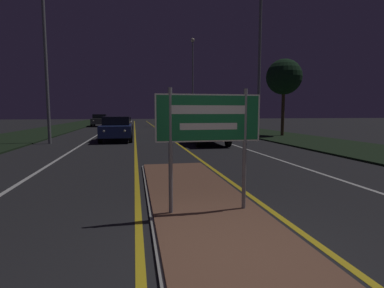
{
  "coord_description": "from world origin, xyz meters",
  "views": [
    {
      "loc": [
        -1.25,
        -3.25,
        1.83
      ],
      "look_at": [
        0.0,
        3.24,
        1.12
      ],
      "focal_mm": 28.0,
      "sensor_mm": 36.0,
      "label": 1
    }
  ],
  "objects_px": {
    "streetlight_right_far": "(193,73)",
    "car_approaching_1": "(123,124)",
    "highway_sign": "(209,125)",
    "warning_sign": "(249,116)",
    "car_receding_0": "(207,130)",
    "car_approaching_2": "(100,120)",
    "car_approaching_0": "(117,128)",
    "streetlight_right_near": "(260,49)",
    "streetlight_left_near": "(44,26)",
    "car_receding_1": "(174,123)"
  },
  "relations": [
    {
      "from": "streetlight_left_near",
      "to": "warning_sign",
      "type": "height_order",
      "value": "streetlight_left_near"
    },
    {
      "from": "car_approaching_1",
      "to": "car_approaching_2",
      "type": "relative_size",
      "value": 1.03
    },
    {
      "from": "streetlight_left_near",
      "to": "car_approaching_0",
      "type": "height_order",
      "value": "streetlight_left_near"
    },
    {
      "from": "streetlight_right_far",
      "to": "car_approaching_1",
      "type": "distance_m",
      "value": 14.32
    },
    {
      "from": "highway_sign",
      "to": "car_receding_0",
      "type": "xyz_separation_m",
      "value": [
        2.84,
        11.6,
        -0.82
      ]
    },
    {
      "from": "car_receding_0",
      "to": "car_receding_1",
      "type": "distance_m",
      "value": 10.54
    },
    {
      "from": "car_approaching_0",
      "to": "streetlight_left_near",
      "type": "bearing_deg",
      "value": -162.98
    },
    {
      "from": "streetlight_right_far",
      "to": "car_approaching_2",
      "type": "bearing_deg",
      "value": 175.16
    },
    {
      "from": "car_receding_0",
      "to": "car_receding_1",
      "type": "relative_size",
      "value": 1.0
    },
    {
      "from": "highway_sign",
      "to": "car_receding_0",
      "type": "bearing_deg",
      "value": 76.23
    },
    {
      "from": "highway_sign",
      "to": "car_receding_0",
      "type": "relative_size",
      "value": 0.47
    },
    {
      "from": "highway_sign",
      "to": "car_receding_0",
      "type": "distance_m",
      "value": 11.98
    },
    {
      "from": "streetlight_right_far",
      "to": "car_approaching_1",
      "type": "bearing_deg",
      "value": -132.7
    },
    {
      "from": "streetlight_right_near",
      "to": "car_approaching_1",
      "type": "relative_size",
      "value": 2.14
    },
    {
      "from": "streetlight_left_near",
      "to": "car_approaching_0",
      "type": "distance_m",
      "value": 7.0
    },
    {
      "from": "car_receding_1",
      "to": "car_approaching_1",
      "type": "bearing_deg",
      "value": 150.83
    },
    {
      "from": "streetlight_right_near",
      "to": "warning_sign",
      "type": "relative_size",
      "value": 3.99
    },
    {
      "from": "car_approaching_2",
      "to": "streetlight_left_near",
      "type": "bearing_deg",
      "value": -91.37
    },
    {
      "from": "highway_sign",
      "to": "car_approaching_1",
      "type": "bearing_deg",
      "value": 95.4
    },
    {
      "from": "streetlight_right_near",
      "to": "car_receding_0",
      "type": "xyz_separation_m",
      "value": [
        -3.79,
        -1.67,
        -5.02
      ]
    },
    {
      "from": "streetlight_left_near",
      "to": "car_receding_0",
      "type": "bearing_deg",
      "value": -12.52
    },
    {
      "from": "car_approaching_1",
      "to": "car_receding_0",
      "type": "bearing_deg",
      "value": -68.45
    },
    {
      "from": "streetlight_right_near",
      "to": "streetlight_right_far",
      "type": "distance_m",
      "value": 20.95
    },
    {
      "from": "car_approaching_2",
      "to": "warning_sign",
      "type": "relative_size",
      "value": 1.8
    },
    {
      "from": "car_receding_1",
      "to": "car_approaching_1",
      "type": "distance_m",
      "value": 5.31
    },
    {
      "from": "streetlight_right_near",
      "to": "car_receding_1",
      "type": "relative_size",
      "value": 2.09
    },
    {
      "from": "car_approaching_0",
      "to": "car_approaching_2",
      "type": "xyz_separation_m",
      "value": [
        -3.21,
        20.47,
        0.01
      ]
    },
    {
      "from": "highway_sign",
      "to": "warning_sign",
      "type": "xyz_separation_m",
      "value": [
        9.12,
        21.18,
        -0.11
      ]
    },
    {
      "from": "warning_sign",
      "to": "streetlight_right_far",
      "type": "bearing_deg",
      "value": 101.81
    },
    {
      "from": "highway_sign",
      "to": "car_approaching_2",
      "type": "bearing_deg",
      "value": 99.01
    },
    {
      "from": "highway_sign",
      "to": "warning_sign",
      "type": "height_order",
      "value": "warning_sign"
    },
    {
      "from": "car_approaching_1",
      "to": "warning_sign",
      "type": "relative_size",
      "value": 1.86
    },
    {
      "from": "streetlight_left_near",
      "to": "warning_sign",
      "type": "distance_m",
      "value": 17.76
    },
    {
      "from": "car_approaching_1",
      "to": "warning_sign",
      "type": "xyz_separation_m",
      "value": [
        11.46,
        -3.55,
        0.76
      ]
    },
    {
      "from": "streetlight_right_far",
      "to": "car_approaching_1",
      "type": "relative_size",
      "value": 2.6
    },
    {
      "from": "highway_sign",
      "to": "car_approaching_2",
      "type": "height_order",
      "value": "highway_sign"
    },
    {
      "from": "car_receding_0",
      "to": "warning_sign",
      "type": "bearing_deg",
      "value": 56.75
    },
    {
      "from": "streetlight_right_far",
      "to": "car_approaching_0",
      "type": "xyz_separation_m",
      "value": [
        -8.77,
        -19.46,
        -6.18
      ]
    },
    {
      "from": "car_approaching_1",
      "to": "car_approaching_2",
      "type": "bearing_deg",
      "value": 107.21
    },
    {
      "from": "streetlight_right_far",
      "to": "car_approaching_0",
      "type": "relative_size",
      "value": 2.55
    },
    {
      "from": "streetlight_right_far",
      "to": "car_receding_0",
      "type": "bearing_deg",
      "value": -98.95
    },
    {
      "from": "streetlight_left_near",
      "to": "highway_sign",
      "type": "bearing_deg",
      "value": -65.82
    },
    {
      "from": "car_receding_1",
      "to": "car_approaching_1",
      "type": "height_order",
      "value": "car_receding_1"
    },
    {
      "from": "streetlight_left_near",
      "to": "streetlight_right_far",
      "type": "height_order",
      "value": "streetlight_right_far"
    },
    {
      "from": "streetlight_right_far",
      "to": "streetlight_right_near",
      "type": "bearing_deg",
      "value": -89.36
    },
    {
      "from": "car_receding_1",
      "to": "streetlight_right_far",
      "type": "bearing_deg",
      "value": 71.23
    },
    {
      "from": "car_approaching_0",
      "to": "warning_sign",
      "type": "relative_size",
      "value": 1.9
    },
    {
      "from": "streetlight_right_near",
      "to": "streetlight_left_near",
      "type": "bearing_deg",
      "value": 178.59
    },
    {
      "from": "highway_sign",
      "to": "car_receding_1",
      "type": "xyz_separation_m",
      "value": [
        2.3,
        22.13,
        -0.8
      ]
    },
    {
      "from": "streetlight_right_far",
      "to": "car_approaching_2",
      "type": "distance_m",
      "value": 13.52
    }
  ]
}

